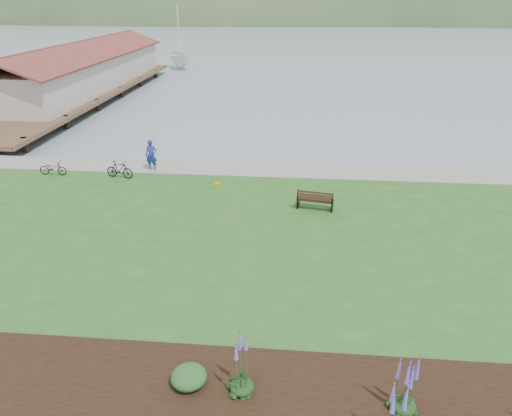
{
  "coord_description": "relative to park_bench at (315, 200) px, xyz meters",
  "views": [
    {
      "loc": [
        1.32,
        -17.58,
        9.56
      ],
      "look_at": [
        -0.23,
        -0.11,
        1.3
      ],
      "focal_mm": 32.0,
      "sensor_mm": 36.0,
      "label": 1
    }
  ],
  "objects": [
    {
      "name": "lawn",
      "position": [
        -2.35,
        -3.88,
        -0.71
      ],
      "size": [
        34.0,
        20.0,
        0.4
      ],
      "primitive_type": "cube",
      "color": "#23551E",
      "rests_on": "ground"
    },
    {
      "name": "echium_1",
      "position": [
        1.8,
        -11.3,
        0.32
      ],
      "size": [
        0.62,
        0.62,
        1.88
      ],
      "color": "#123413",
      "rests_on": "garden_bed"
    },
    {
      "name": "far_hillside",
      "position": [
        17.65,
        168.12,
        -0.91
      ],
      "size": [
        580.0,
        80.0,
        38.0
      ],
      "primitive_type": null,
      "color": "#3C5932",
      "rests_on": "ground"
    },
    {
      "name": "bicycle_b",
      "position": [
        -10.51,
        3.14,
        -0.03
      ],
      "size": [
        0.74,
        1.64,
        0.95
      ],
      "primitive_type": "imported",
      "rotation": [
        0.0,
        0.0,
        1.39
      ],
      "color": "black",
      "rests_on": "lawn"
    },
    {
      "name": "park_bench",
      "position": [
        0.0,
        0.0,
        0.0
      ],
      "size": [
        1.74,
        0.95,
        1.03
      ],
      "rotation": [
        0.0,
        0.0,
        -0.17
      ],
      "color": "black",
      "rests_on": "lawn"
    },
    {
      "name": "shoreline_path",
      "position": [
        -2.35,
        5.02,
        -0.5
      ],
      "size": [
        34.0,
        2.2,
        0.03
      ],
      "primitive_type": "cube",
      "color": "gray",
      "rests_on": "lawn"
    },
    {
      "name": "pannier",
      "position": [
        -4.97,
        2.16,
        -0.36
      ],
      "size": [
        0.27,
        0.32,
        0.29
      ],
      "primitive_type": "cube",
      "rotation": [
        0.0,
        0.0,
        -0.42
      ],
      "color": "#BB9B16",
      "rests_on": "lawn"
    },
    {
      "name": "shrub_0",
      "position": [
        -3.52,
        -10.94,
        -0.24
      ],
      "size": [
        0.93,
        0.93,
        0.47
      ],
      "primitive_type": "ellipsoid",
      "color": "#1E4C21",
      "rests_on": "garden_bed"
    },
    {
      "name": "ground",
      "position": [
        -2.35,
        -1.88,
        -0.91
      ],
      "size": [
        600.0,
        600.0,
        0.0
      ],
      "primitive_type": "plane",
      "color": "slate",
      "rests_on": "ground"
    },
    {
      "name": "sailboat",
      "position": [
        -17.38,
        45.63,
        -0.91
      ],
      "size": [
        13.25,
        13.34,
        26.14
      ],
      "primitive_type": "imported",
      "rotation": [
        0.0,
        0.0,
        0.44
      ],
      "color": "silver",
      "rests_on": "ground"
    },
    {
      "name": "pier_pavilion",
      "position": [
        -22.35,
        25.64,
        1.73
      ],
      "size": [
        8.0,
        36.0,
        5.4
      ],
      "color": "#4C3826",
      "rests_on": "ground"
    },
    {
      "name": "person",
      "position": [
        -9.11,
        4.5,
        0.52
      ],
      "size": [
        0.78,
        0.56,
        2.06
      ],
      "primitive_type": "imported",
      "rotation": [
        0.0,
        0.0,
        0.07
      ],
      "color": "navy",
      "rests_on": "lawn"
    },
    {
      "name": "bicycle_a",
      "position": [
        -14.36,
        3.25,
        -0.11
      ],
      "size": [
        0.55,
        1.54,
        0.81
      ],
      "primitive_type": "imported",
      "rotation": [
        0.0,
        0.0,
        1.58
      ],
      "color": "black",
      "rests_on": "lawn"
    },
    {
      "name": "echium_4",
      "position": [
        -2.13,
        -11.06,
        0.43
      ],
      "size": [
        0.62,
        0.62,
        2.33
      ],
      "color": "#123413",
      "rests_on": "garden_bed"
    }
  ]
}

